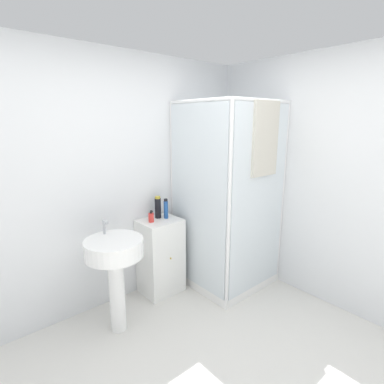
% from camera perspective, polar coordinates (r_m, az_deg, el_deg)
% --- Properties ---
extents(wall_back, '(6.40, 0.06, 2.50)m').
position_cam_1_polar(wall_back, '(3.02, -16.31, 1.51)').
color(wall_back, silver).
rests_on(wall_back, ground_plane).
extents(wall_right, '(0.06, 6.40, 2.50)m').
position_cam_1_polar(wall_right, '(3.13, 29.65, 0.68)').
color(wall_right, silver).
rests_on(wall_right, ground_plane).
extents(shower_enclosure, '(0.90, 0.93, 2.05)m').
position_cam_1_polar(shower_enclosure, '(3.43, 6.80, -8.37)').
color(shower_enclosure, white).
rests_on(shower_enclosure, ground_plane).
extents(vanity_cabinet, '(0.42, 0.37, 0.83)m').
position_cam_1_polar(vanity_cabinet, '(3.34, -6.00, -12.04)').
color(vanity_cabinet, white).
rests_on(vanity_cabinet, ground_plane).
extents(sink, '(0.50, 0.50, 1.00)m').
position_cam_1_polar(sink, '(2.72, -14.48, -12.55)').
color(sink, white).
rests_on(sink, ground_plane).
extents(soap_dispenser, '(0.06, 0.06, 0.13)m').
position_cam_1_polar(soap_dispenser, '(3.12, -7.79, -4.80)').
color(soap_dispenser, red).
rests_on(soap_dispenser, vanity_cabinet).
extents(shampoo_bottle_tall_black, '(0.07, 0.07, 0.24)m').
position_cam_1_polar(shampoo_bottle_tall_black, '(3.22, -6.52, -2.93)').
color(shampoo_bottle_tall_black, black).
rests_on(shampoo_bottle_tall_black, vanity_cabinet).
extents(shampoo_bottle_blue, '(0.05, 0.05, 0.21)m').
position_cam_1_polar(shampoo_bottle_blue, '(3.20, -5.00, -3.22)').
color(shampoo_bottle_blue, '#1E4C93').
rests_on(shampoo_bottle_blue, vanity_cabinet).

